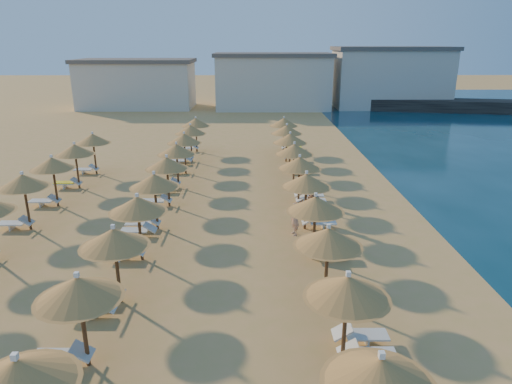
{
  "coord_description": "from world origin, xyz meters",
  "views": [
    {
      "loc": [
        1.09,
        -18.46,
        8.72
      ],
      "look_at": [
        1.24,
        4.0,
        1.3
      ],
      "focal_mm": 32.0,
      "sensor_mm": 36.0,
      "label": 1
    }
  ],
  "objects_px": {
    "jetty": "(455,106)",
    "parasol_row_east": "(306,181)",
    "beachgoer_c": "(302,186)",
    "beachgoer_a": "(295,219)",
    "parasol_row_west": "(154,182)",
    "beachgoer_b": "(313,205)"
  },
  "relations": [
    {
      "from": "parasol_row_west",
      "to": "beachgoer_b",
      "type": "bearing_deg",
      "value": 5.64
    },
    {
      "from": "parasol_row_east",
      "to": "beachgoer_b",
      "type": "height_order",
      "value": "parasol_row_east"
    },
    {
      "from": "jetty",
      "to": "beachgoer_b",
      "type": "height_order",
      "value": "beachgoer_b"
    },
    {
      "from": "parasol_row_east",
      "to": "jetty",
      "type": "bearing_deg",
      "value": 58.63
    },
    {
      "from": "beachgoer_c",
      "to": "beachgoer_b",
      "type": "relative_size",
      "value": 0.98
    },
    {
      "from": "jetty",
      "to": "beachgoer_c",
      "type": "xyz_separation_m",
      "value": [
        -23.8,
        -35.53,
        0.18
      ]
    },
    {
      "from": "parasol_row_east",
      "to": "beachgoer_b",
      "type": "relative_size",
      "value": 18.75
    },
    {
      "from": "parasol_row_west",
      "to": "jetty",
      "type": "bearing_deg",
      "value": 51.62
    },
    {
      "from": "parasol_row_east",
      "to": "beachgoer_c",
      "type": "distance_m",
      "value": 4.23
    },
    {
      "from": "beachgoer_b",
      "to": "beachgoer_a",
      "type": "distance_m",
      "value": 1.8
    },
    {
      "from": "beachgoer_b",
      "to": "beachgoer_a",
      "type": "xyz_separation_m",
      "value": [
        -1.02,
        -1.48,
        -0.14
      ]
    },
    {
      "from": "parasol_row_west",
      "to": "beachgoer_b",
      "type": "height_order",
      "value": "parasol_row_west"
    },
    {
      "from": "parasol_row_east",
      "to": "beachgoer_a",
      "type": "xyz_separation_m",
      "value": [
        -0.56,
        -0.72,
        -1.61
      ]
    },
    {
      "from": "jetty",
      "to": "beachgoer_c",
      "type": "relative_size",
      "value": 16.17
    },
    {
      "from": "jetty",
      "to": "beachgoer_b",
      "type": "distance_m",
      "value": 45.36
    },
    {
      "from": "parasol_row_east",
      "to": "beachgoer_a",
      "type": "bearing_deg",
      "value": -127.99
    },
    {
      "from": "jetty",
      "to": "parasol_row_west",
      "type": "height_order",
      "value": "parasol_row_west"
    },
    {
      "from": "beachgoer_a",
      "to": "jetty",
      "type": "bearing_deg",
      "value": 133.08
    },
    {
      "from": "jetty",
      "to": "parasol_row_east",
      "type": "height_order",
      "value": "parasol_row_east"
    },
    {
      "from": "beachgoer_a",
      "to": "parasol_row_east",
      "type": "bearing_deg",
      "value": 126.59
    },
    {
      "from": "parasol_row_east",
      "to": "beachgoer_b",
      "type": "bearing_deg",
      "value": 58.83
    },
    {
      "from": "beachgoer_b",
      "to": "beachgoer_a",
      "type": "relative_size",
      "value": 1.17
    }
  ]
}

